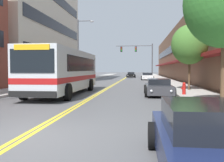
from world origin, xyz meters
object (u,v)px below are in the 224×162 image
object	(u,v)px
city_bus	(65,70)
car_dark_grey_parked_right_mid	(159,87)
street_lamp_left_far	(80,46)
car_black_moving_lead	(131,75)
street_tree_right_mid	(190,45)
car_navy_parked_right_foreground	(216,143)
traffic_signal_mast	(139,54)
car_white_parked_right_far	(147,76)
car_beige_parked_left_near	(83,79)
fire_hydrant	(184,88)

from	to	relation	value
city_bus	car_dark_grey_parked_right_mid	size ratio (longest dim) A/B	2.43
car_dark_grey_parked_right_mid	city_bus	bearing A→B (deg)	178.68
street_lamp_left_far	car_black_moving_lead	bearing A→B (deg)	75.69
car_dark_grey_parked_right_mid	street_tree_right_mid	size ratio (longest dim) A/B	0.87
city_bus	street_tree_right_mid	xyz separation A→B (m)	(9.40, 2.89, 2.02)
car_navy_parked_right_foreground	street_tree_right_mid	world-z (taller)	street_tree_right_mid
city_bus	street_tree_right_mid	distance (m)	10.04
city_bus	traffic_signal_mast	distance (m)	27.01
car_navy_parked_right_foreground	car_dark_grey_parked_right_mid	bearing A→B (deg)	89.87
city_bus	street_lamp_left_far	world-z (taller)	street_lamp_left_far
city_bus	car_white_parked_right_far	xyz separation A→B (m)	(6.73, 25.92, -1.17)
car_navy_parked_right_foreground	traffic_signal_mast	size ratio (longest dim) A/B	0.71
car_beige_parked_left_near	car_black_moving_lead	bearing A→B (deg)	77.99
fire_hydrant	city_bus	bearing A→B (deg)	173.07
car_black_moving_lead	fire_hydrant	size ratio (longest dim) A/B	5.97
city_bus	fire_hydrant	world-z (taller)	city_bus
car_navy_parked_right_foreground	street_tree_right_mid	xyz separation A→B (m)	(2.68, 16.33, 3.22)
car_navy_parked_right_foreground	fire_hydrant	distance (m)	12.53
city_bus	car_navy_parked_right_foreground	size ratio (longest dim) A/B	2.42
street_lamp_left_far	street_tree_right_mid	world-z (taller)	street_lamp_left_far
car_white_parked_right_far	traffic_signal_mast	distance (m)	4.16
street_lamp_left_far	fire_hydrant	world-z (taller)	street_lamp_left_far
street_tree_right_mid	fire_hydrant	bearing A→B (deg)	-105.27
car_beige_parked_left_near	car_navy_parked_right_foreground	world-z (taller)	car_beige_parked_left_near
street_tree_right_mid	city_bus	bearing A→B (deg)	-162.90
traffic_signal_mast	street_tree_right_mid	size ratio (longest dim) A/B	1.23
car_black_moving_lead	traffic_signal_mast	bearing A→B (deg)	-81.76
car_dark_grey_parked_right_mid	car_white_parked_right_far	bearing A→B (deg)	90.05
car_black_moving_lead	traffic_signal_mast	size ratio (longest dim) A/B	0.74
street_lamp_left_far	fire_hydrant	bearing A→B (deg)	-56.66
car_white_parked_right_far	street_tree_right_mid	world-z (taller)	street_tree_right_mid
car_navy_parked_right_foreground	traffic_signal_mast	distance (m)	39.98
car_beige_parked_left_near	street_tree_right_mid	xyz separation A→B (m)	(11.32, -11.29, 3.19)
city_bus	street_lamp_left_far	size ratio (longest dim) A/B	1.30
car_black_moving_lead	street_lamp_left_far	bearing A→B (deg)	-104.31
car_beige_parked_left_near	traffic_signal_mast	size ratio (longest dim) A/B	0.77
car_black_moving_lead	fire_hydrant	world-z (taller)	car_black_moving_lead
car_navy_parked_right_foreground	car_white_parked_right_far	world-z (taller)	car_white_parked_right_far
car_dark_grey_parked_right_mid	fire_hydrant	xyz separation A→B (m)	(1.58, -0.86, 0.01)
car_beige_parked_left_near	street_tree_right_mid	bearing A→B (deg)	-44.92
car_beige_parked_left_near	car_dark_grey_parked_right_mid	size ratio (longest dim) A/B	1.09
car_black_moving_lead	city_bus	bearing A→B (deg)	-95.01
car_navy_parked_right_foreground	car_dark_grey_parked_right_mid	xyz separation A→B (m)	(0.03, 13.28, -0.02)
car_beige_parked_left_near	street_lamp_left_far	size ratio (longest dim) A/B	0.58
street_tree_right_mid	fire_hydrant	size ratio (longest dim) A/B	6.57
car_beige_parked_left_near	car_white_parked_right_far	size ratio (longest dim) A/B	1.02
street_tree_right_mid	car_dark_grey_parked_right_mid	bearing A→B (deg)	-130.98
car_white_parked_right_far	car_black_moving_lead	bearing A→B (deg)	103.52
city_bus	fire_hydrant	size ratio (longest dim) A/B	13.87
fire_hydrant	car_white_parked_right_far	bearing A→B (deg)	93.41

